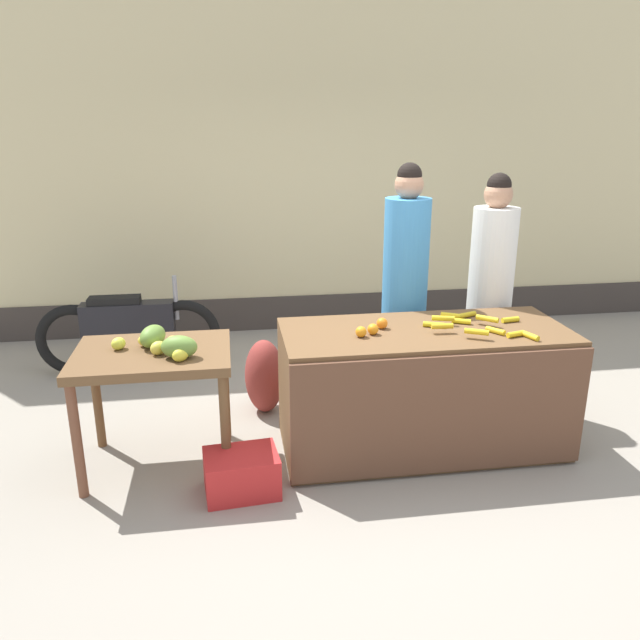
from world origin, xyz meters
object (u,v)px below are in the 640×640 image
(vendor_woman_blue_shirt, at_px, (405,289))
(parked_motorcycle, at_px, (129,329))
(produce_crate, at_px, (242,473))
(vendor_woman_white_shirt, at_px, (490,292))
(produce_sack, at_px, (264,376))

(vendor_woman_blue_shirt, bearing_deg, parked_motorcycle, 155.23)
(vendor_woman_blue_shirt, distance_m, produce_crate, 1.86)
(vendor_woman_blue_shirt, height_order, vendor_woman_white_shirt, vendor_woman_blue_shirt)
(parked_motorcycle, relative_size, produce_sack, 2.75)
(vendor_woman_white_shirt, distance_m, parked_motorcycle, 3.11)
(vendor_woman_white_shirt, height_order, parked_motorcycle, vendor_woman_white_shirt)
(vendor_woman_white_shirt, relative_size, produce_crate, 4.11)
(vendor_woman_white_shirt, bearing_deg, produce_crate, -152.19)
(produce_crate, relative_size, produce_sack, 0.76)
(vendor_woman_blue_shirt, relative_size, produce_sack, 3.24)
(parked_motorcycle, relative_size, produce_crate, 3.64)
(produce_crate, bearing_deg, vendor_woman_blue_shirt, 39.38)
(parked_motorcycle, height_order, produce_crate, parked_motorcycle)
(vendor_woman_blue_shirt, relative_size, parked_motorcycle, 1.18)
(vendor_woman_blue_shirt, bearing_deg, produce_sack, 177.76)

